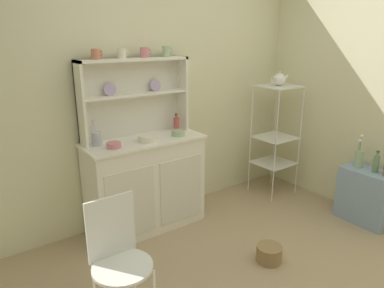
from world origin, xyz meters
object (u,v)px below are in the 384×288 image
(cup_terracotta_0, at_px, (96,54))
(hutch_cabinet, at_px, (146,183))
(oil_bottle, at_px, (376,163))
(utensil_jar, at_px, (97,139))
(jam_bottle, at_px, (176,124))
(bowl_mixing_large, at_px, (114,145))
(bakers_rack, at_px, (276,129))
(porcelain_teapot, at_px, (279,79))
(floor_basket, at_px, (269,254))
(wire_chair, at_px, (118,253))
(side_shelf_blue, at_px, (366,196))
(hutch_shelf_unit, at_px, (133,91))
(flower_vase, at_px, (359,157))

(cup_terracotta_0, bearing_deg, hutch_cabinet, -20.02)
(hutch_cabinet, height_order, oil_bottle, hutch_cabinet)
(utensil_jar, bearing_deg, oil_bottle, -30.20)
(hutch_cabinet, bearing_deg, jam_bottle, 12.11)
(cup_terracotta_0, height_order, bowl_mixing_large, cup_terracotta_0)
(bakers_rack, bearing_deg, hutch_cabinet, 174.36)
(porcelain_teapot, relative_size, oil_bottle, 1.07)
(hutch_cabinet, xyz_separation_m, utensil_jar, (-0.40, 0.08, 0.48))
(floor_basket, bearing_deg, wire_chair, 175.73)
(side_shelf_blue, bearing_deg, utensil_jar, 150.75)
(hutch_cabinet, bearing_deg, floor_basket, -63.20)
(hutch_shelf_unit, distance_m, flower_vase, 2.24)
(floor_basket, relative_size, jam_bottle, 1.21)
(bowl_mixing_large, height_order, oil_bottle, bowl_mixing_large)
(wire_chair, bearing_deg, oil_bottle, -30.79)
(floor_basket, xyz_separation_m, utensil_jar, (-0.94, 1.14, 0.86))
(side_shelf_blue, distance_m, porcelain_teapot, 1.45)
(hutch_shelf_unit, bearing_deg, utensil_jar, -167.89)
(hutch_cabinet, distance_m, bowl_mixing_large, 0.55)
(side_shelf_blue, xyz_separation_m, utensil_jar, (-2.18, 1.22, 0.66))
(floor_basket, bearing_deg, bakers_rack, 41.46)
(cup_terracotta_0, xyz_separation_m, porcelain_teapot, (1.90, -0.28, -0.30))
(utensil_jar, bearing_deg, side_shelf_blue, -29.25)
(utensil_jar, bearing_deg, hutch_cabinet, -10.93)
(cup_terracotta_0, height_order, utensil_jar, cup_terracotta_0)
(bowl_mixing_large, xyz_separation_m, flower_vase, (2.10, -0.95, -0.26))
(hutch_shelf_unit, bearing_deg, oil_bottle, -37.31)
(hutch_shelf_unit, xyz_separation_m, floor_basket, (0.54, -1.22, -1.21))
(utensil_jar, bearing_deg, porcelain_teapot, -6.74)
(hutch_shelf_unit, distance_m, cup_terracotta_0, 0.48)
(floor_basket, bearing_deg, utensil_jar, 129.50)
(jam_bottle, distance_m, oil_bottle, 1.91)
(oil_bottle, bearing_deg, bakers_rack, 101.91)
(cup_terracotta_0, bearing_deg, oil_bottle, -31.86)
(cup_terracotta_0, height_order, oil_bottle, cup_terracotta_0)
(bakers_rack, distance_m, bowl_mixing_large, 1.89)
(cup_terracotta_0, bearing_deg, wire_chair, -108.81)
(bakers_rack, height_order, oil_bottle, bakers_rack)
(hutch_shelf_unit, xyz_separation_m, wire_chair, (-0.71, -1.13, -0.76))
(oil_bottle, bearing_deg, cup_terracotta_0, 148.14)
(hutch_cabinet, xyz_separation_m, cup_terracotta_0, (-0.34, 0.12, 1.16))
(hutch_cabinet, height_order, porcelain_teapot, porcelain_teapot)
(bakers_rack, xyz_separation_m, cup_terracotta_0, (-1.90, 0.28, 0.85))
(hutch_shelf_unit, distance_m, side_shelf_blue, 2.43)
(porcelain_teapot, bearing_deg, floor_basket, -138.50)
(hutch_cabinet, xyz_separation_m, flower_vase, (1.78, -1.02, 0.19))
(floor_basket, relative_size, bowl_mixing_large, 1.69)
(porcelain_teapot, bearing_deg, bowl_mixing_large, 177.54)
(bakers_rack, bearing_deg, jam_bottle, 168.29)
(utensil_jar, bearing_deg, bowl_mixing_large, -60.59)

